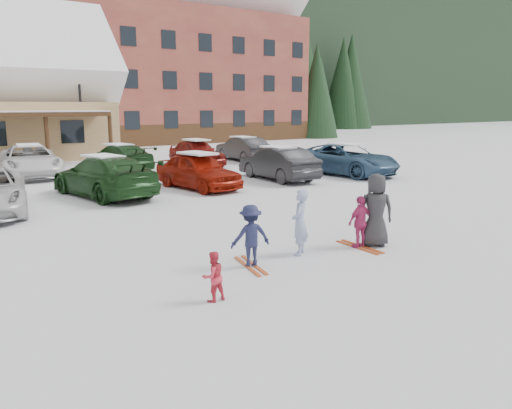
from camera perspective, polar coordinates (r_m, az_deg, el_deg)
ground at (r=11.46m, az=1.66°, el=-5.88°), size 160.00×160.00×0.00m
alpine_hotel at (r=51.46m, az=-11.59°, el=16.87°), size 31.48×14.01×21.48m
lamp_post at (r=34.15m, az=-19.40°, el=10.57°), size 0.50×0.25×5.90m
conifer_1 at (r=54.84m, az=6.93°, el=14.16°), size 4.84×4.84×11.22m
conifer_3 at (r=54.27m, az=-22.29°, el=12.25°), size 3.96×3.96×9.18m
conifer_4 at (r=68.23m, az=1.40°, el=13.88°), size 5.06×5.06×11.73m
adult_skier at (r=11.40m, az=5.04°, el=-2.05°), size 0.66×0.63×1.52m
toddler_red at (r=8.80m, az=-4.93°, el=-8.19°), size 0.45×0.36×0.90m
child_navy at (r=10.55m, az=-0.63°, el=-3.61°), size 0.95×0.68×1.34m
skis_child_navy at (r=10.73m, az=-0.62°, el=-6.99°), size 0.51×1.41×0.03m
child_magenta at (r=12.21m, az=11.86°, el=-1.97°), size 0.75×0.34×1.27m
skis_child_magenta at (r=12.36m, az=11.74°, el=-4.76°), size 0.25×1.41×0.03m
bystander_dark at (r=12.38m, az=13.51°, el=-0.64°), size 1.04×0.93×1.78m
parked_car_3 at (r=19.61m, az=-16.96°, el=3.11°), size 2.99×5.57×1.54m
parked_car_4 at (r=20.71m, az=-6.66°, el=3.84°), size 2.29×4.51×1.47m
parked_car_5 at (r=23.09m, az=2.52°, el=4.72°), size 1.88×4.69×1.51m
parked_car_6 at (r=25.19m, az=10.24°, el=5.09°), size 3.12×5.70×1.52m
parked_car_10 at (r=26.37m, az=-24.44°, el=4.56°), size 3.11×5.77×1.54m
parked_car_11 at (r=27.09m, az=-15.38°, el=5.17°), size 2.60×5.05×1.40m
parked_car_12 at (r=28.72m, az=-6.79°, el=5.90°), size 1.76×4.37×1.49m
parked_car_13 at (r=31.22m, az=-1.51°, el=6.38°), size 1.74×4.53×1.47m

